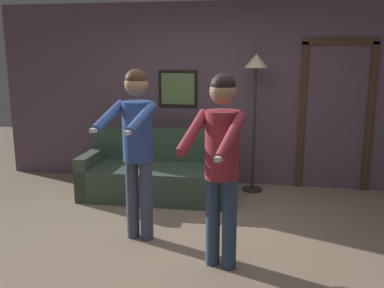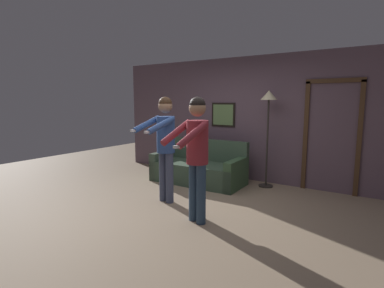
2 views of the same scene
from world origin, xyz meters
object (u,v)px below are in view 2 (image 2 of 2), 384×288
Objects in this scene: couch at (199,169)px; person_standing_left at (165,139)px; person_standing_right at (196,148)px; torchiere_lamp at (268,108)px.

person_standing_left is at bearing -81.93° from couch.
person_standing_right is at bearing -58.73° from couch.
person_standing_left is (-1.09, -1.81, -0.48)m from torchiere_lamp.
person_standing_left is at bearing 153.90° from person_standing_right.
couch is 1.58m from person_standing_left.
person_standing_left is 1.01× the size of person_standing_right.
person_standing_right is (0.89, -0.44, -0.01)m from person_standing_left.
torchiere_lamp is 2.31m from person_standing_right.
couch is 1.10× the size of person_standing_right.
person_standing_right is (1.09, -1.79, 0.78)m from couch.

